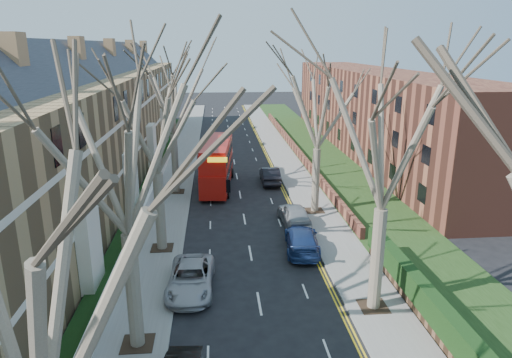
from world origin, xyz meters
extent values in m
cube|color=slate|center=(-6.00, 39.00, 0.06)|extent=(3.00, 102.00, 0.12)
cube|color=slate|center=(6.00, 39.00, 0.06)|extent=(3.00, 102.00, 0.12)
cube|color=#96754C|center=(-13.80, 31.00, 5.00)|extent=(9.00, 78.00, 10.00)
cube|color=#2B2D34|center=(-13.80, 31.00, 11.00)|extent=(4.67, 78.00, 4.67)
cube|color=silver|center=(-9.35, 31.00, 3.50)|extent=(0.12, 78.00, 0.35)
cube|color=silver|center=(-9.35, 31.00, 7.00)|extent=(0.12, 78.00, 0.35)
cube|color=brown|center=(17.50, 43.00, 5.00)|extent=(8.00, 54.00, 10.00)
cube|color=brown|center=(7.70, 43.00, 0.57)|extent=(0.35, 54.00, 0.90)
cube|color=white|center=(-7.65, 31.00, 0.62)|extent=(0.30, 78.00, 1.00)
cube|color=#1C3413|center=(10.50, 39.00, 0.15)|extent=(6.00, 102.00, 0.06)
cylinder|color=#726351|center=(-5.70, 6.00, 2.75)|extent=(0.64, 0.64, 5.25)
cube|color=#2D2116|center=(-5.70, 6.00, 0.14)|extent=(1.40, 1.40, 0.05)
cylinder|color=#726351|center=(-5.70, 16.00, 2.66)|extent=(0.64, 0.64, 5.07)
cube|color=#2D2116|center=(-5.70, 16.00, 0.14)|extent=(1.40, 1.40, 0.05)
cylinder|color=#726351|center=(-5.70, 28.00, 2.75)|extent=(0.60, 0.60, 5.25)
cube|color=#2D2116|center=(-5.70, 28.00, 0.14)|extent=(1.40, 1.40, 0.05)
cylinder|color=#726351|center=(5.70, 8.00, 2.75)|extent=(0.64, 0.64, 5.25)
cube|color=#2D2116|center=(5.70, 8.00, 0.14)|extent=(1.40, 1.40, 0.05)
cylinder|color=#726351|center=(5.70, 22.00, 2.66)|extent=(0.60, 0.60, 5.07)
cube|color=#2D2116|center=(5.70, 22.00, 0.14)|extent=(1.40, 1.40, 0.05)
cube|color=#A5120B|center=(-1.96, 29.47, 1.36)|extent=(3.24, 10.28, 2.02)
cube|color=#A5120B|center=(-1.96, 29.47, 3.29)|extent=(3.19, 9.77, 1.84)
cube|color=black|center=(-1.96, 29.47, 1.77)|extent=(3.18, 9.47, 0.83)
cube|color=black|center=(-1.96, 29.47, 3.38)|extent=(3.16, 9.27, 0.83)
imported|color=#A6A4AA|center=(-3.57, 10.66, 0.72)|extent=(2.63, 5.30, 1.44)
imported|color=navy|center=(3.35, 15.08, 0.74)|extent=(2.62, 5.32, 1.49)
imported|color=gray|center=(3.62, 19.66, 0.80)|extent=(2.14, 4.78, 1.59)
imported|color=black|center=(3.09, 30.34, 0.79)|extent=(1.71, 4.80, 1.58)
camera|label=1|loc=(-2.02, -11.70, 12.83)|focal=32.00mm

